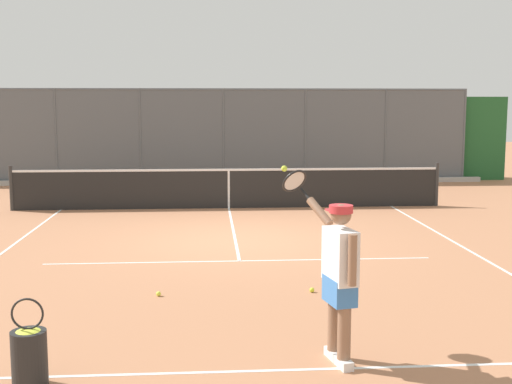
{
  "coord_description": "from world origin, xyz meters",
  "views": [
    {
      "loc": [
        0.49,
        12.27,
        2.55
      ],
      "look_at": [
        -0.31,
        1.06,
        1.05
      ],
      "focal_mm": 47.22,
      "sensor_mm": 36.0,
      "label": 1
    }
  ],
  "objects": [
    {
      "name": "ground_plane",
      "position": [
        0.0,
        0.0,
        0.0
      ],
      "size": [
        60.0,
        60.0,
        0.0
      ],
      "primitive_type": "plane",
      "color": "#B27551"
    },
    {
      "name": "tennis_ball_near_baseline",
      "position": [
        1.16,
        3.55,
        0.03
      ],
      "size": [
        0.07,
        0.07,
        0.07
      ],
      "primitive_type": "sphere",
      "color": "#D6E042",
      "rests_on": "ground"
    },
    {
      "name": "court_line_markings",
      "position": [
        0.0,
        1.92,
        0.0
      ],
      "size": [
        8.08,
        10.03,
        0.01
      ],
      "color": "white",
      "rests_on": "ground"
    },
    {
      "name": "ball_basket",
      "position": [
        2.12,
        6.34,
        0.3
      ],
      "size": [
        0.32,
        0.32,
        0.83
      ],
      "color": "black",
      "rests_on": "ground"
    },
    {
      "name": "fence_backdrop",
      "position": [
        0.0,
        -9.62,
        1.36
      ],
      "size": [
        18.56,
        1.37,
        2.98
      ],
      "color": "#565B60",
      "rests_on": "ground"
    },
    {
      "name": "tennis_net",
      "position": [
        0.0,
        -3.86,
        0.49
      ],
      "size": [
        10.38,
        0.09,
        1.07
      ],
      "color": "#2D2D2D",
      "rests_on": "ground"
    },
    {
      "name": "tennis_player",
      "position": [
        -0.77,
        5.97,
        0.92
      ],
      "size": [
        0.68,
        1.27,
        1.87
      ],
      "rotation": [
        0.0,
        0.0,
        -1.36
      ],
      "color": "silver",
      "rests_on": "ground"
    },
    {
      "name": "tennis_ball_mid_court",
      "position": [
        -0.89,
        3.51,
        0.03
      ],
      "size": [
        0.07,
        0.07,
        0.07
      ],
      "primitive_type": "sphere",
      "color": "#CCDB33",
      "rests_on": "ground"
    }
  ]
}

